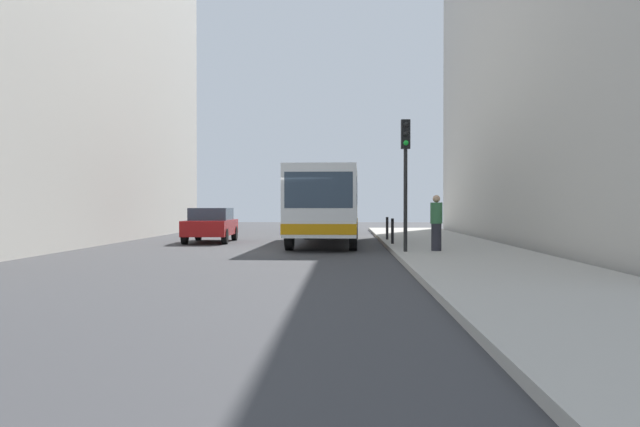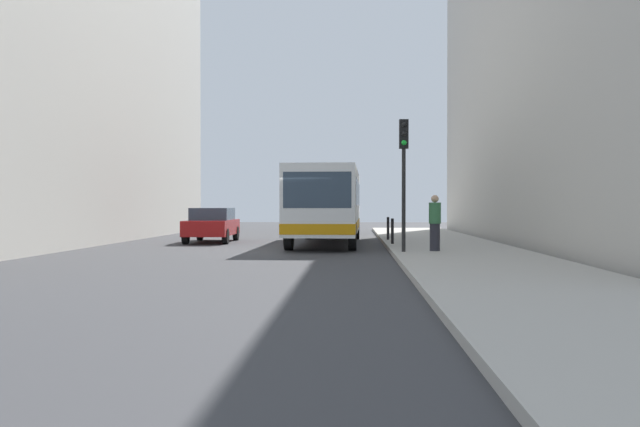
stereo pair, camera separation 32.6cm
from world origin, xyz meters
TOP-DOWN VIEW (x-y plane):
  - ground_plane at (0.00, 0.00)m, footprint 80.00×80.00m
  - sidewalk at (5.40, 0.00)m, footprint 4.40×40.00m
  - building_left at (-11.50, 4.00)m, footprint 7.00×32.00m
  - building_right at (11.50, 4.00)m, footprint 7.00×32.00m
  - bus at (0.92, 4.39)m, footprint 2.76×11.07m
  - car_beside_bus at (-4.11, 5.39)m, footprint 1.99×4.46m
  - car_behind_bus at (0.81, 13.57)m, footprint 2.14×4.53m
  - traffic_light at (3.55, -2.33)m, footprint 0.28×0.33m
  - bollard_near at (3.45, 1.92)m, footprint 0.11×0.11m
  - bollard_mid at (3.45, 5.03)m, footprint 0.11×0.11m
  - pedestrian_near_signal at (4.57, -1.89)m, footprint 0.38×0.38m

SIDE VIEW (x-z plane):
  - ground_plane at x=0.00m, z-range 0.00..0.00m
  - sidewalk at x=5.40m, z-range 0.00..0.15m
  - bollard_near at x=3.45m, z-range 0.15..1.10m
  - bollard_mid at x=3.45m, z-range 0.15..1.10m
  - car_beside_bus at x=-4.11m, z-range 0.04..1.52m
  - car_behind_bus at x=0.81m, z-range 0.04..1.52m
  - pedestrian_near_signal at x=4.57m, z-range 0.15..1.92m
  - bus at x=0.92m, z-range 0.23..3.23m
  - traffic_light at x=3.55m, z-range 0.96..5.06m
  - building_left at x=-11.50m, z-range 0.00..15.32m
  - building_right at x=11.50m, z-range 0.00..16.67m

